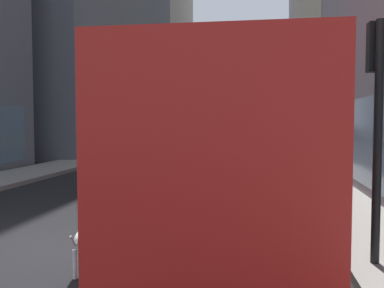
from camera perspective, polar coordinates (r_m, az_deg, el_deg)
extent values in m
plane|color=black|center=(41.69, 4.61, 0.23)|extent=(120.00, 120.00, 0.00)
cube|color=gray|center=(42.52, -3.07, 0.40)|extent=(2.40, 110.00, 0.15)
cube|color=#9E9991|center=(41.64, 12.45, 0.27)|extent=(2.40, 110.00, 0.15)
cube|color=slate|center=(32.95, -7.25, 2.21)|extent=(0.08, 20.86, 2.40)
cube|color=#B2A893|center=(59.57, -6.34, 18.94)|extent=(9.76, 19.68, 36.66)
cube|color=slate|center=(56.25, -1.45, 2.64)|extent=(0.08, 17.71, 2.40)
cube|color=slate|center=(11.73, 23.43, 0.22)|extent=(0.08, 15.92, 2.40)
cube|color=slate|center=(31.37, 14.95, 2.08)|extent=(0.08, 15.34, 2.40)
cube|color=slate|center=(50.85, 13.74, 2.49)|extent=(0.08, 17.56, 2.40)
cube|color=red|center=(9.54, 6.34, 0.29)|extent=(2.55, 11.50, 2.75)
cube|color=slate|center=(9.52, 6.36, 3.26)|extent=(2.57, 11.04, 0.90)
cube|color=black|center=(15.31, 7.35, -2.85)|extent=(2.55, 0.16, 0.44)
cylinder|color=black|center=(13.26, 2.18, -3.97)|extent=(0.30, 1.00, 1.00)
cylinder|color=black|center=(13.19, 11.96, -4.08)|extent=(0.30, 1.00, 1.00)
cylinder|color=black|center=(5.83, -7.23, -13.33)|extent=(0.30, 1.00, 1.00)
cylinder|color=black|center=(5.65, 15.95, -13.97)|extent=(0.30, 1.00, 1.00)
cube|color=silver|center=(14.79, 1.68, 4.53)|extent=(0.08, 0.24, 0.40)
cube|color=#B7BABF|center=(35.52, -0.72, 0.85)|extent=(1.76, 4.13, 0.75)
cube|color=slate|center=(35.30, -0.78, 1.89)|extent=(1.62, 1.86, 0.55)
cylinder|color=black|center=(37.30, -1.45, 0.38)|extent=(0.22, 0.64, 0.64)
cylinder|color=black|center=(37.05, 0.88, 0.37)|extent=(0.22, 0.64, 0.64)
cylinder|color=black|center=(34.07, -2.47, 0.11)|extent=(0.22, 0.64, 0.64)
cylinder|color=black|center=(33.79, 0.08, 0.09)|extent=(0.22, 0.64, 0.64)
cube|color=silver|center=(41.61, 0.72, 1.19)|extent=(1.93, 4.44, 0.75)
cube|color=slate|center=(41.37, 0.68, 2.08)|extent=(1.78, 2.00, 0.55)
cylinder|color=black|center=(43.53, -0.05, 0.79)|extent=(0.22, 0.64, 0.64)
cylinder|color=black|center=(43.29, 2.19, 0.77)|extent=(0.22, 0.64, 0.64)
cylinder|color=black|center=(39.98, -0.87, 0.57)|extent=(0.22, 0.64, 0.64)
cylinder|color=black|center=(39.72, 1.57, 0.56)|extent=(0.22, 0.64, 0.64)
cube|color=yellow|center=(26.43, -0.62, 0.04)|extent=(1.73, 4.05, 0.75)
cube|color=slate|center=(26.21, -0.70, 1.43)|extent=(1.59, 1.82, 0.55)
cylinder|color=black|center=(28.17, -1.59, -0.53)|extent=(0.22, 0.64, 0.64)
cylinder|color=black|center=(27.93, 1.47, -0.56)|extent=(0.22, 0.64, 0.64)
cylinder|color=black|center=(25.02, -2.95, -1.01)|extent=(0.22, 0.64, 0.64)
cylinder|color=black|center=(24.75, 0.48, -1.05)|extent=(0.22, 0.64, 0.64)
cube|color=slate|center=(49.60, 3.94, 1.51)|extent=(1.75, 4.22, 0.75)
cube|color=slate|center=(49.37, 3.92, 2.26)|extent=(1.61, 1.90, 0.55)
cylinder|color=black|center=(51.37, 3.26, 1.15)|extent=(0.22, 0.64, 0.64)
cylinder|color=black|center=(51.24, 4.96, 1.14)|extent=(0.22, 0.64, 0.64)
cylinder|color=black|center=(48.00, 2.85, 1.01)|extent=(0.22, 0.64, 0.64)
cylinder|color=black|center=(47.86, 4.67, 1.00)|extent=(0.22, 0.64, 0.64)
ellipsoid|color=white|center=(6.16, -14.42, -12.21)|extent=(0.22, 0.60, 0.26)
sphere|color=white|center=(6.48, -13.07, -10.59)|extent=(0.20, 0.20, 0.20)
sphere|color=black|center=(6.51, -13.50, -10.36)|extent=(0.07, 0.07, 0.07)
sphere|color=black|center=(6.47, -12.50, -10.44)|extent=(0.07, 0.07, 0.07)
cylinder|color=white|center=(5.80, -16.04, -12.70)|extent=(0.03, 0.16, 0.19)
cylinder|color=white|center=(6.47, -14.20, -14.51)|extent=(0.06, 0.06, 0.40)
cylinder|color=white|center=(6.42, -13.01, -14.64)|extent=(0.06, 0.06, 0.40)
cylinder|color=white|center=(6.10, -15.82, -15.62)|extent=(0.06, 0.06, 0.40)
cylinder|color=white|center=(6.05, -14.57, -15.78)|extent=(0.06, 0.06, 0.40)
sphere|color=black|center=(6.22, -13.62, -11.67)|extent=(0.04, 0.04, 0.04)
sphere|color=black|center=(6.11, -15.26, -12.16)|extent=(0.04, 0.04, 0.04)
sphere|color=black|center=(5.98, -14.95, -12.10)|extent=(0.04, 0.04, 0.04)
cylinder|color=black|center=(6.32, 24.16, 0.14)|extent=(0.12, 0.12, 3.40)
cube|color=black|center=(6.57, 24.02, 12.07)|extent=(0.24, 0.20, 0.70)
sphere|color=red|center=(6.71, 23.81, 13.78)|extent=(0.11, 0.11, 0.11)
sphere|color=orange|center=(6.67, 23.77, 11.93)|extent=(0.11, 0.11, 0.11)
sphere|color=green|center=(6.64, 23.73, 10.05)|extent=(0.11, 0.11, 0.11)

